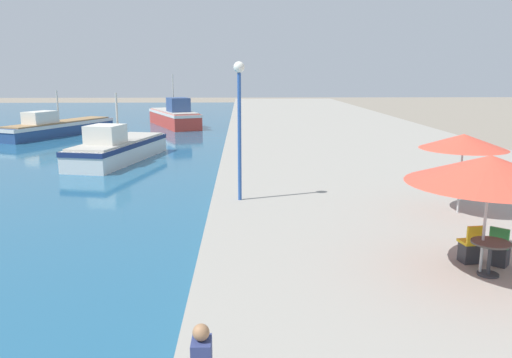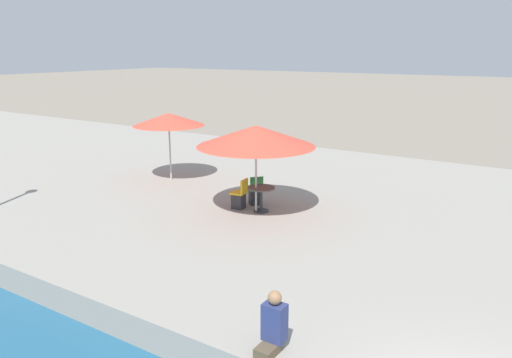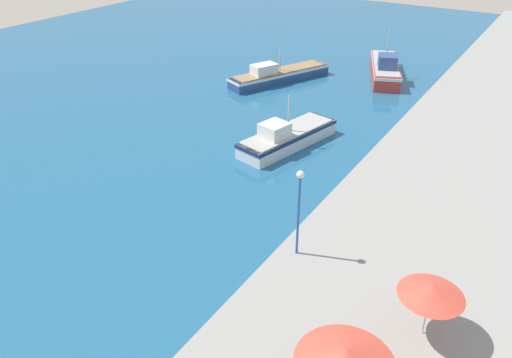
{
  "view_description": "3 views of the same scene",
  "coord_description": "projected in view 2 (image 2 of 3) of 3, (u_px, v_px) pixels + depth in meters",
  "views": [
    {
      "loc": [
        1.04,
        -2.54,
        4.85
      ],
      "look_at": [
        1.5,
        13.39,
        1.46
      ],
      "focal_mm": 35.0,
      "sensor_mm": 36.0,
      "label": 1
    },
    {
      "loc": [
        -5.58,
        -0.14,
        5.31
      ],
      "look_at": [
        6.12,
        7.33,
        1.66
      ],
      "focal_mm": 35.0,
      "sensor_mm": 36.0,
      "label": 2
    },
    {
      "loc": [
        9.57,
        -3.59,
        15.88
      ],
      "look_at": [
        -4.0,
        18.0,
        1.26
      ],
      "focal_mm": 35.0,
      "sensor_mm": 36.0,
      "label": 3
    }
  ],
  "objects": [
    {
      "name": "cafe_table",
      "position": [
        261.0,
        194.0,
        14.52
      ],
      "size": [
        0.8,
        0.8,
        0.74
      ],
      "color": "#333338",
      "rests_on": "quay_promenade"
    },
    {
      "name": "cafe_umbrella_white",
      "position": [
        169.0,
        119.0,
        17.69
      ],
      "size": [
        2.54,
        2.54,
        2.43
      ],
      "color": "#B7B7B7",
      "rests_on": "quay_promenade"
    },
    {
      "name": "cafe_chair_left",
      "position": [
        255.0,
        194.0,
        15.25
      ],
      "size": [
        0.59,
        0.59,
        0.91
      ],
      "rotation": [
        0.0,
        0.0,
        -0.76
      ],
      "color": "#2D2D33",
      "rests_on": "quay_promenade"
    },
    {
      "name": "cafe_umbrella_pink",
      "position": [
        256.0,
        136.0,
        14.04
      ],
      "size": [
        3.38,
        3.38,
        2.56
      ],
      "color": "#B7B7B7",
      "rests_on": "quay_promenade"
    },
    {
      "name": "person_at_quay",
      "position": [
        273.0,
        325.0,
        7.83
      ],
      "size": [
        0.54,
        0.36,
        1.0
      ],
      "color": "brown",
      "rests_on": "quay_promenade"
    },
    {
      "name": "cafe_chair_right",
      "position": [
        239.0,
        198.0,
        14.87
      ],
      "size": [
        0.45,
        0.48,
        0.91
      ],
      "rotation": [
        0.0,
        0.0,
        0.13
      ],
      "color": "#2D2D33",
      "rests_on": "quay_promenade"
    }
  ]
}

